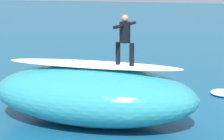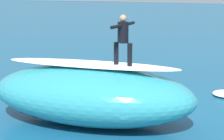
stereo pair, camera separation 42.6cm
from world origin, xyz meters
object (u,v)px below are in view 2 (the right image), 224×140
(surfer_riding, at_px, (123,36))
(surfer_paddling, at_px, (100,89))
(surfboard_riding, at_px, (123,66))
(surfboard_paddling, at_px, (104,93))

(surfer_riding, height_order, surfer_paddling, surfer_riding)
(surfboard_riding, relative_size, surfer_paddling, 1.43)
(surfboard_paddling, relative_size, surfer_paddling, 1.57)
(surfboard_riding, height_order, surfer_riding, surfer_riding)
(surfer_riding, bearing_deg, surfboard_paddling, -51.28)
(surfer_riding, relative_size, surfboard_paddling, 0.61)
(surfer_riding, bearing_deg, surfer_paddling, -49.09)
(surfer_riding, xyz_separation_m, surfer_paddling, (1.79, -3.01, -2.52))
(surfboard_paddling, height_order, surfer_paddling, surfer_paddling)
(surfboard_riding, distance_m, surfboard_paddling, 3.96)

